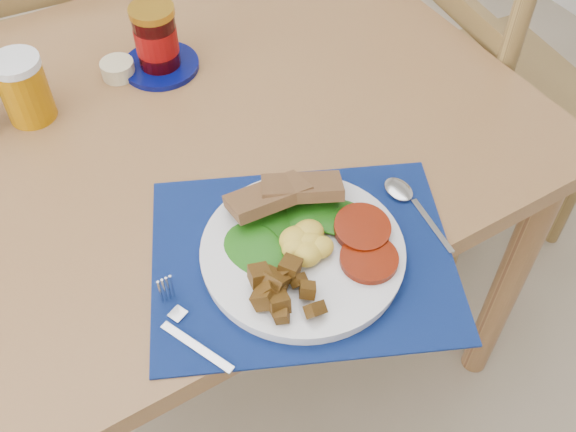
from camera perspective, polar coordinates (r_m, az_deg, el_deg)
The scene contains 11 objects.
ground at distance 1.66m, azimuth -6.52°, elevation -17.30°, with size 4.00×4.00×0.00m, color gray.
table at distance 1.21m, azimuth -13.55°, elevation 3.05°, with size 1.40×0.90×0.75m.
chair_far at distance 1.72m, azimuth -19.15°, elevation 14.89°, with size 0.50×0.48×1.22m.
chair_end at distance 1.63m, azimuth 16.28°, elevation 13.46°, with size 0.48×0.50×1.21m.
placemat at distance 0.97m, azimuth 1.23°, elevation -3.54°, with size 0.43×0.33×0.00m, color black.
breakfast_plate at distance 0.94m, azimuth 1.09°, elevation -3.07°, with size 0.29×0.29×0.07m.
fork at distance 0.91m, azimuth -8.75°, elevation -9.19°, with size 0.06×0.16×0.00m.
spoon at distance 1.04m, azimuth 10.23°, elevation 1.20°, with size 0.04×0.16×0.00m.
juice_glass at distance 1.22m, azimuth -21.39°, elevation 9.88°, with size 0.08×0.08×0.11m, color #AB6804.
ramekin at distance 1.29m, azimuth -14.21°, elevation 11.96°, with size 0.06×0.06×0.03m, color beige.
jam_on_saucer at distance 1.27m, azimuth -11.04°, elevation 14.24°, with size 0.14×0.14×0.13m.
Camera 1 is at (-0.17, -0.64, 1.53)m, focal length 42.00 mm.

